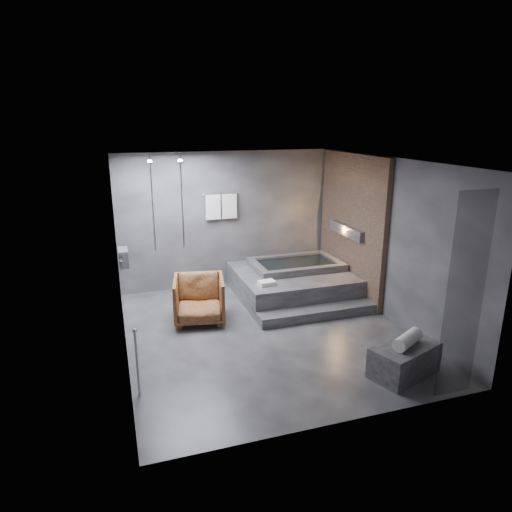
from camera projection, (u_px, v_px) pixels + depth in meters
name	position (u px, v px, depth m)	size (l,w,h in m)	color
room	(285.00, 226.00, 7.44)	(5.00, 5.04, 2.82)	#2B2B2D
tub_deck	(292.00, 283.00, 9.15)	(2.20, 2.00, 0.50)	#303032
tub_step	(317.00, 313.00, 8.13)	(2.20, 0.36, 0.18)	#303032
concrete_bench	(404.00, 360.00, 6.29)	(0.97, 0.53, 0.44)	#2E2E30
driftwood_chair	(199.00, 299.00, 7.92)	(0.86, 0.88, 0.80)	#452411
rolled_towel	(408.00, 340.00, 6.18)	(0.19, 0.19, 0.53)	white
deck_towel	(267.00, 283.00, 8.31)	(0.30, 0.22, 0.08)	white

